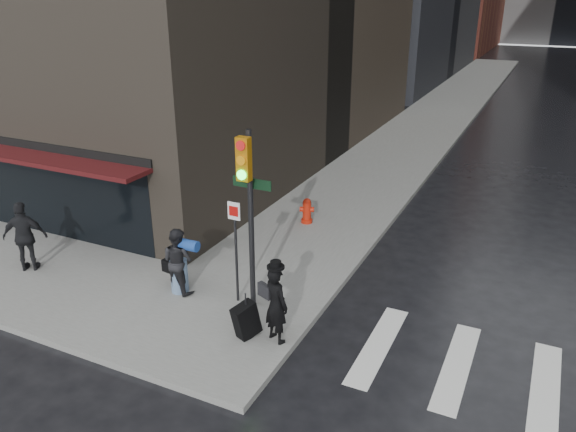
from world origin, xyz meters
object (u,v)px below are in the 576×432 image
Objects in this scene: man_overcoat at (270,307)px; man_greycoat at (25,237)px; man_jeans at (178,260)px; fire_hydrant at (307,212)px; traffic_light at (247,198)px.

man_greycoat reaches higher than man_overcoat.
man_jeans is 0.88× the size of man_greycoat.
fire_hydrant is at bearing -50.14° from man_overcoat.
traffic_light reaches higher than fire_hydrant.
man_greycoat is at bearing -170.97° from traffic_light.
man_overcoat is 6.98m from man_greycoat.
man_greycoat is 6.26m from traffic_light.
traffic_light is 5.58m from fire_hydrant.
man_greycoat reaches higher than man_jeans.
man_overcoat is 2.97m from man_jeans.
man_jeans is 5.27m from fire_hydrant.
man_jeans is 2.59m from traffic_light.
man_overcoat is 6.26m from fire_hydrant.
man_jeans is 0.40× the size of traffic_light.
fire_hydrant is at bearing -92.81° from man_jeans.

